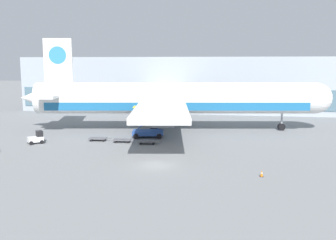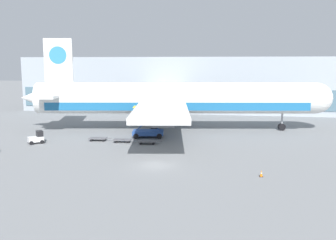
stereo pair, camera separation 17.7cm
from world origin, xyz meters
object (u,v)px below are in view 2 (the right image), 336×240
Objects in this scene: airplane_main at (173,99)px; baggage_dolly_lead at (98,138)px; scissor_lift_loader at (148,126)px; baggage_tug_mid at (37,138)px; baggage_dolly_third at (148,141)px; traffic_cone_near at (261,174)px; baggage_dolly_second at (122,140)px.

airplane_main is 15.37× the size of baggage_dolly_lead.
airplane_main is at bearing 58.18° from scissor_lift_loader.
baggage_tug_mid is 17.49m from baggage_dolly_third.
airplane_main is 31.17m from traffic_cone_near.
baggage_dolly_lead is at bearing -159.23° from scissor_lift_loader.
traffic_cone_near is at bearing -41.93° from baggage_dolly_second.
traffic_cone_near is (17.31, -19.85, -1.65)m from scissor_lift_loader.
airplane_main is at bearing 42.23° from baggage_dolly_lead.
baggage_tug_mid reaches higher than baggage_dolly_second.
baggage_dolly_second is at bearing -12.42° from baggage_dolly_lead.
airplane_main is 10.31× the size of scissor_lift_loader.
airplane_main is 14.69m from baggage_dolly_second.
traffic_cone_near is at bearing -61.05° from baggage_tug_mid.
traffic_cone_near reaches higher than baggage_dolly_second.
scissor_lift_loader is 5.61m from baggage_dolly_third.
scissor_lift_loader is 2.02× the size of baggage_tug_mid.
baggage_dolly_lead is 29.24m from traffic_cone_near.
baggage_dolly_third is 5.12× the size of traffic_cone_near.
baggage_tug_mid is 0.74× the size of baggage_dolly_third.
scissor_lift_loader is at bearing 50.64° from baggage_dolly_second.
baggage_dolly_lead is at bearing 167.63° from baggage_dolly_third.
scissor_lift_loader is at bearing -121.82° from airplane_main.
traffic_cone_near is (20.50, -15.09, -0.03)m from baggage_dolly_second.
scissor_lift_loader is 8.71m from baggage_dolly_lead.
traffic_cone_near reaches higher than baggage_dolly_lead.
airplane_main is at bearing 117.61° from traffic_cone_near.
baggage_tug_mid is 35.65m from traffic_cone_near.
baggage_dolly_second is 4.28m from baggage_dolly_third.
airplane_main is 15.37× the size of baggage_dolly_second.
baggage_dolly_lead is at bearing 167.58° from baggage_dolly_second.
airplane_main is 15.37× the size of baggage_dolly_third.
scissor_lift_loader is 1.49× the size of baggage_dolly_lead.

